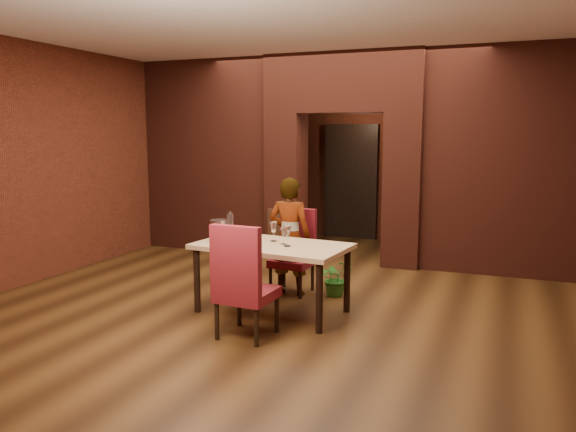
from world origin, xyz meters
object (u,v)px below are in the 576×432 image
wine_glass_a (274,232)px  chair_near (247,280)px  chair_far (292,252)px  person_seated (290,236)px  dining_table (272,278)px  wine_glass_b (284,236)px  wine_bucket (219,230)px  wine_glass_c (287,236)px  water_bottle (230,226)px  potted_plant (336,278)px

wine_glass_a → chair_near: bearing=-82.9°
chair_far → person_seated: person_seated is taller
dining_table → wine_glass_b: 0.50m
wine_glass_a → wine_bucket: size_ratio=0.94×
person_seated → chair_near: bearing=93.7°
chair_near → wine_bucket: (-0.73, 0.77, 0.33)m
chair_far → person_seated: (-0.00, -0.06, 0.21)m
dining_table → wine_glass_c: (0.21, -0.06, 0.50)m
dining_table → chair_near: size_ratio=1.46×
chair_far → chair_near: (0.15, -1.58, 0.05)m
wine_glass_b → wine_bucket: wine_bucket is taller
wine_glass_b → water_bottle: size_ratio=0.56×
chair_far → water_bottle: (-0.47, -0.76, 0.42)m
wine_bucket → dining_table: bearing=1.9°
wine_glass_a → wine_glass_b: wine_glass_a is taller
wine_glass_a → wine_glass_b: (0.17, -0.12, -0.02)m
dining_table → chair_near: (0.07, -0.79, 0.18)m
wine_bucket → water_bottle: bearing=27.5°
chair_near → water_bottle: chair_near is taller
wine_glass_a → wine_bucket: 0.64m
dining_table → wine_bucket: wine_bucket is taller
chair_near → dining_table: bearing=-81.5°
potted_plant → wine_glass_a: bearing=-126.0°
person_seated → chair_far: bearing=-95.6°
wine_bucket → chair_far: bearing=54.5°
dining_table → chair_far: bearing=100.5°
chair_near → wine_glass_c: 0.81m
dining_table → wine_glass_c: 0.55m
water_bottle → chair_far: bearing=58.4°
wine_glass_b → wine_bucket: 0.79m
wine_glass_c → dining_table: bearing=163.6°
water_bottle → potted_plant: (1.02, 0.84, -0.72)m
wine_glass_c → chair_near: bearing=-100.4°
chair_near → potted_plant: (0.41, 1.66, -0.35)m
chair_near → potted_plant: chair_near is taller
dining_table → potted_plant: bearing=66.3°
person_seated → wine_glass_a: bearing=91.4°
chair_far → wine_glass_b: size_ratio=5.68×
wine_bucket → wine_glass_a: bearing=15.5°
wine_glass_b → potted_plant: bearing=67.2°
dining_table → chair_far: size_ratio=1.58×
person_seated → potted_plant: (0.56, 0.14, -0.51)m
wine_bucket → water_bottle: 0.14m
chair_far → wine_bucket: chair_far is taller
person_seated → wine_glass_a: 0.61m
wine_bucket → potted_plant: wine_bucket is taller
wine_glass_a → potted_plant: bearing=54.0°
chair_far → potted_plant: 0.64m
chair_far → water_bottle: water_bottle is taller
chair_near → water_bottle: (-0.61, 0.83, 0.37)m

